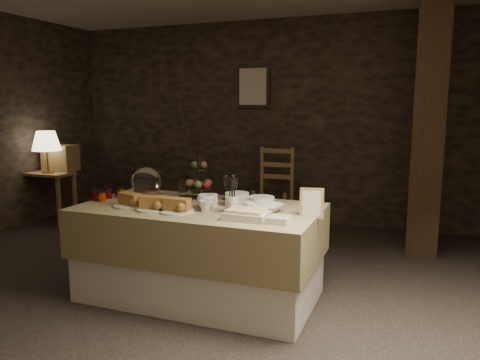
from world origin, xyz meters
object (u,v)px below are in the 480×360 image
(buffet_table, at_px, (200,245))
(fruit_stand, at_px, (199,182))
(wine_rack, at_px, (60,158))
(console_table, at_px, (49,182))
(table_lamp, at_px, (46,141))
(chair, at_px, (275,192))
(timber_column, at_px, (429,127))

(buffet_table, relative_size, fruit_stand, 5.22)
(buffet_table, distance_m, wine_rack, 3.26)
(console_table, bearing_deg, fruit_stand, -23.17)
(wine_rack, bearing_deg, console_table, -105.52)
(table_lamp, height_order, chair, table_lamp)
(wine_rack, distance_m, fruit_stand, 2.99)
(table_lamp, xyz_separation_m, wine_rack, (0.00, 0.23, -0.23))
(table_lamp, distance_m, fruit_stand, 2.90)
(fruit_stand, bearing_deg, console_table, 156.83)
(buffet_table, bearing_deg, console_table, 153.20)
(console_table, distance_m, table_lamp, 0.54)
(fruit_stand, bearing_deg, chair, 88.82)
(console_table, height_order, chair, chair)
(console_table, xyz_separation_m, table_lamp, (0.05, -0.05, 0.53))
(wine_rack, bearing_deg, buffet_table, -30.05)
(console_table, height_order, fruit_stand, fruit_stand)
(console_table, bearing_deg, chair, 17.64)
(console_table, xyz_separation_m, timber_column, (4.50, 0.39, 0.77))
(console_table, height_order, wine_rack, wine_rack)
(console_table, relative_size, fruit_stand, 1.85)
(wine_rack, height_order, timber_column, timber_column)
(chair, height_order, timber_column, timber_column)
(fruit_stand, bearing_deg, buffet_table, -65.06)
(timber_column, distance_m, fruit_stand, 2.40)
(console_table, bearing_deg, wine_rack, 74.48)
(timber_column, bearing_deg, wine_rack, -177.29)
(table_lamp, height_order, timber_column, timber_column)
(console_table, distance_m, chair, 2.90)
(table_lamp, relative_size, chair, 0.69)
(buffet_table, relative_size, chair, 2.43)
(timber_column, xyz_separation_m, fruit_stand, (-1.78, -1.56, -0.42))
(table_lamp, distance_m, chair, 2.94)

